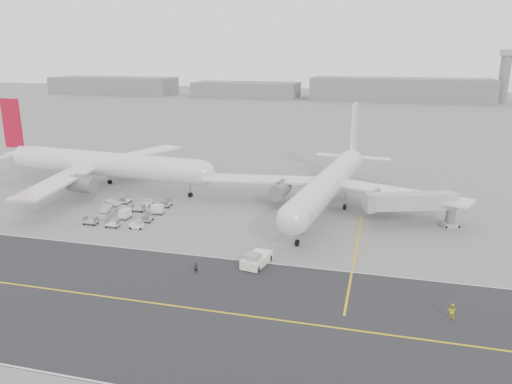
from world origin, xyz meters
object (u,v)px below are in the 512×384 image
(control_tower, at_px, (504,75))
(jet_bridge, at_px, (412,203))
(airliner_a, at_px, (100,164))
(ground_crew_b, at_px, (452,311))
(airliner_b, at_px, (330,182))
(pushback_tug, at_px, (256,260))
(ground_crew_a, at_px, (196,268))

(control_tower, relative_size, jet_bridge, 1.78)
(airliner_a, bearing_deg, ground_crew_b, -114.94)
(control_tower, bearing_deg, airliner_b, -107.95)
(control_tower, bearing_deg, ground_crew_b, -101.71)
(pushback_tug, bearing_deg, control_tower, 82.99)
(airliner_b, relative_size, pushback_tug, 6.99)
(control_tower, distance_m, airliner_a, 269.00)
(airliner_a, bearing_deg, control_tower, -23.86)
(airliner_b, distance_m, jet_bridge, 17.54)
(control_tower, relative_size, airliner_a, 0.54)
(airliner_a, bearing_deg, airliner_b, -87.28)
(airliner_a, relative_size, pushback_tug, 7.35)
(ground_crew_b, bearing_deg, control_tower, -83.32)
(airliner_b, height_order, ground_crew_a, airliner_b)
(airliner_a, height_order, pushback_tug, airliner_a)
(airliner_b, bearing_deg, control_tower, 78.97)
(airliner_b, distance_m, pushback_tug, 32.11)
(airliner_a, height_order, jet_bridge, airliner_a)
(airliner_a, distance_m, ground_crew_b, 84.12)
(airliner_b, bearing_deg, pushback_tug, -96.27)
(airliner_a, bearing_deg, jet_bridge, -93.07)
(airliner_b, bearing_deg, ground_crew_b, -57.07)
(jet_bridge, bearing_deg, ground_crew_b, -102.47)
(airliner_a, height_order, ground_crew_b, airliner_a)
(control_tower, distance_m, jet_bridge, 252.87)
(control_tower, xyz_separation_m, ground_crew_b, (-57.45, -277.22, -15.30))
(jet_bridge, distance_m, ground_crew_a, 41.84)
(ground_crew_a, bearing_deg, pushback_tug, 26.56)
(pushback_tug, distance_m, jet_bridge, 32.90)
(airliner_a, relative_size, ground_crew_a, 34.59)
(control_tower, bearing_deg, pushback_tug, -107.41)
(ground_crew_a, bearing_deg, ground_crew_b, -12.43)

